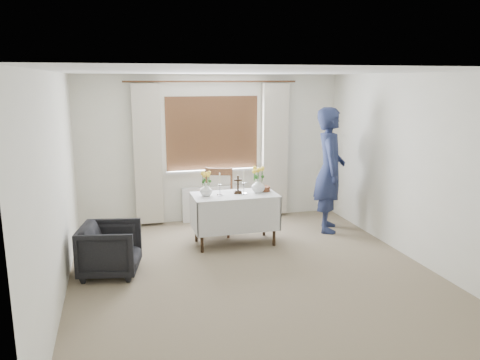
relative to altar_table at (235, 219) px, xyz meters
name	(u,v)px	position (x,y,z in m)	size (l,w,h in m)	color
ground	(254,274)	(-0.05, -1.16, -0.38)	(5.00, 5.00, 0.00)	gray
altar_table	(235,219)	(0.00, 0.00, 0.00)	(1.24, 0.64, 0.76)	white
wooden_chair	(217,202)	(-0.15, 0.54, 0.14)	(0.48, 0.48, 1.03)	brown
armchair	(110,249)	(-1.79, -0.68, -0.06)	(0.70, 0.72, 0.65)	black
person	(330,170)	(1.63, 0.25, 0.62)	(0.73, 0.48, 1.99)	navy
radiator	(214,203)	(-0.05, 1.26, -0.08)	(1.10, 0.10, 0.60)	white
wooden_cross	(238,185)	(0.06, 0.03, 0.52)	(0.13, 0.09, 0.27)	black
candlestick_left	(220,184)	(-0.22, -0.02, 0.55)	(0.10, 0.10, 0.33)	silver
candlestick_right	(244,182)	(0.14, -0.01, 0.55)	(0.10, 0.10, 0.34)	silver
flower_vase_left	(206,190)	(-0.42, 0.01, 0.48)	(0.18, 0.18, 0.19)	silver
flower_vase_right	(258,186)	(0.37, 0.01, 0.49)	(0.20, 0.20, 0.21)	silver
wicker_basket	(264,189)	(0.48, 0.08, 0.42)	(0.19, 0.19, 0.07)	brown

